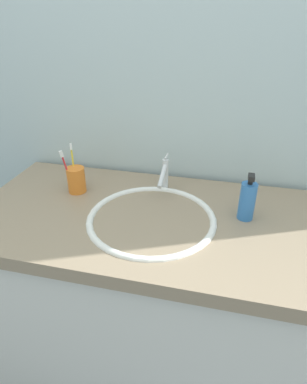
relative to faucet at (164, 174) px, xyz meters
The scene contains 9 objects.
ground_plane 1.00m from the faucet, 96.93° to the right, with size 6.00×6.00×0.00m, color #474C56.
tiled_wall_back 0.28m from the faucet, 97.73° to the left, with size 2.45×0.04×2.40m, color silver.
vanity_counter 0.56m from the faucet, 96.93° to the right, with size 1.25×0.64×0.91m.
sink_basin 0.23m from the faucet, 90.00° to the right, with size 0.44×0.44×0.09m.
faucet is the anchor object (origin of this frame).
toothbrush_cup 0.34m from the faucet, 164.88° to the right, with size 0.07×0.07×0.10m, color orange.
toothbrush_yellow 0.35m from the faucet, 168.84° to the right, with size 0.03×0.04×0.18m.
toothbrush_red 0.37m from the faucet, 162.82° to the right, with size 0.04×0.03×0.17m.
soap_dispenser 0.34m from the faucet, 22.82° to the right, with size 0.05×0.06×0.17m.
Camera 1 is at (0.25, -0.92, 1.53)m, focal length 30.48 mm.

